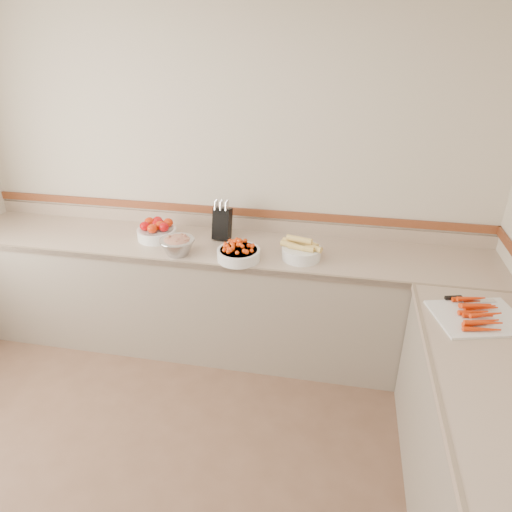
% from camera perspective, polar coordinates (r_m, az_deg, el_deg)
% --- Properties ---
extents(back_wall, '(4.00, 0.00, 4.00)m').
position_cam_1_polar(back_wall, '(3.54, -3.60, 9.51)').
color(back_wall, beige).
rests_on(back_wall, ground_plane).
extents(counter_back, '(4.00, 0.65, 1.08)m').
position_cam_1_polar(counter_back, '(3.60, -4.49, -5.00)').
color(counter_back, tan).
rests_on(counter_back, ground_plane).
extents(dishwasher, '(0.63, 0.60, 0.84)m').
position_cam_1_polar(dishwasher, '(2.58, 28.44, -25.46)').
color(dishwasher, white).
rests_on(dishwasher, ground_plane).
extents(knife_block, '(0.14, 0.16, 0.31)m').
position_cam_1_polar(knife_block, '(3.45, -4.26, 4.17)').
color(knife_block, black).
rests_on(knife_block, counter_back).
extents(tomato_bowl, '(0.30, 0.30, 0.14)m').
position_cam_1_polar(tomato_bowl, '(3.54, -12.29, 3.16)').
color(tomato_bowl, white).
rests_on(tomato_bowl, counter_back).
extents(cherry_tomato_bowl, '(0.30, 0.30, 0.17)m').
position_cam_1_polar(cherry_tomato_bowl, '(3.14, -2.21, 0.49)').
color(cherry_tomato_bowl, white).
rests_on(cherry_tomato_bowl, counter_back).
extents(corn_bowl, '(0.30, 0.27, 0.16)m').
position_cam_1_polar(corn_bowl, '(3.17, 5.68, 0.69)').
color(corn_bowl, white).
rests_on(corn_bowl, counter_back).
extents(rhubarb_bowl, '(0.25, 0.25, 0.14)m').
position_cam_1_polar(rhubarb_bowl, '(3.25, -9.81, 1.39)').
color(rhubarb_bowl, '#B2B2BA').
rests_on(rhubarb_bowl, counter_back).
extents(cutting_board, '(0.54, 0.47, 0.07)m').
position_cam_1_polar(cutting_board, '(2.82, 25.99, -6.66)').
color(cutting_board, white).
rests_on(cutting_board, counter_right).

